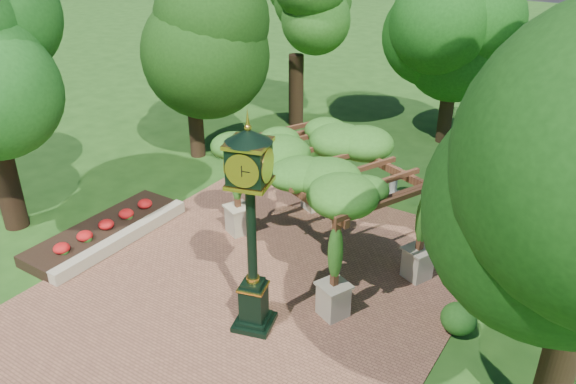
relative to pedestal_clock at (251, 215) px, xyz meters
The scene contains 11 objects.
ground 3.21m from the pedestal_clock, 158.96° to the left, with size 120.00×120.00×0.00m, color #1E4714.
brick_plaza 3.44m from the pedestal_clock, 123.23° to the left, with size 10.00×12.00×0.04m, color brown.
border_wall 6.24m from the pedestal_clock, behind, with size 0.35×5.00×0.40m, color #C6B793.
flower_bed 7.05m from the pedestal_clock, behind, with size 1.50×5.00×0.36m, color red.
pedestal_clock is the anchor object (origin of this frame).
pergola 3.65m from the pedestal_clock, 93.52° to the left, with size 6.46×5.36×3.49m.
sundial 8.67m from the pedestal_clock, 90.06° to the left, with size 0.70×0.70×1.02m.
shrub_mid 5.52m from the pedestal_clock, 30.15° to the left, with size 0.85×0.85×0.76m, color #215317.
shrub_back 7.23m from the pedestal_clock, 68.43° to the left, with size 0.92×0.92×0.83m, color #2D671E.
tree_west_near 11.09m from the pedestal_clock, 138.28° to the left, with size 4.42×4.42×6.89m.
tree_north 14.38m from the pedestal_clock, 91.22° to the left, with size 4.11×4.11×6.76m.
Camera 1 is at (7.39, -8.86, 9.04)m, focal length 35.00 mm.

